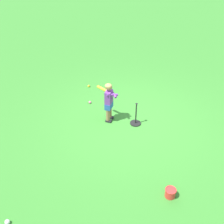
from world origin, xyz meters
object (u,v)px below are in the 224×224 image
Objects in this scene: play_ball_near_batter at (90,102)px; play_ball_far_right at (89,86)px; play_ball_behind_batter at (7,222)px; toy_bucket at (170,193)px; child_batter at (109,99)px; batting_tee at (136,120)px.

play_ball_far_right is at bearing -99.49° from play_ball_near_batter.
play_ball_behind_batter is 4.05m from play_ball_near_batter.
play_ball_behind_batter is 0.42× the size of toy_bucket.
play_ball_near_batter is at bearing -122.24° from play_ball_behind_batter.
child_batter reaches higher than play_ball_near_batter.
play_ball_far_right is at bearing -117.88° from play_ball_behind_batter.
play_ball_near_batter is 1.01× the size of play_ball_far_right.
toy_bucket is (-0.64, 4.60, 0.06)m from play_ball_far_right.
play_ball_near_batter is at bearing -70.94° from child_batter.
play_ball_near_batter is at bearing 80.51° from play_ball_far_right.
child_batter is 14.66× the size of play_ball_near_batter.
play_ball_behind_batter is at bearing 45.11° from child_batter.
play_ball_far_right is (-2.32, -4.39, -0.01)m from play_ball_behind_batter.
toy_bucket is at bearing 86.56° from batting_tee.
play_ball_behind_batter is at bearing 62.12° from play_ball_far_right.
play_ball_far_right is (-0.16, -0.96, -0.00)m from play_ball_near_batter.
child_batter is 3.57m from play_ball_behind_batter.
play_ball_behind_batter is (2.48, 2.49, -0.60)m from child_batter.
play_ball_near_batter is (-2.16, -3.43, -0.01)m from play_ball_behind_batter.
toy_bucket reaches higher than play_ball_far_right.
toy_bucket is (0.14, 2.35, -0.01)m from batting_tee.
child_batter is 2.00m from play_ball_far_right.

